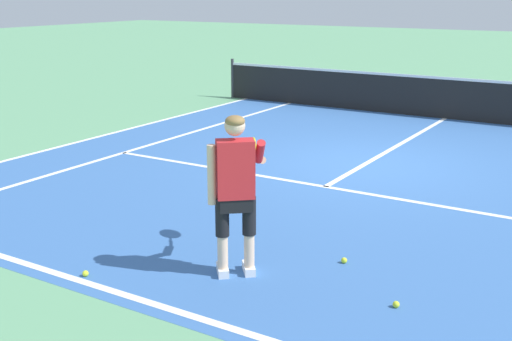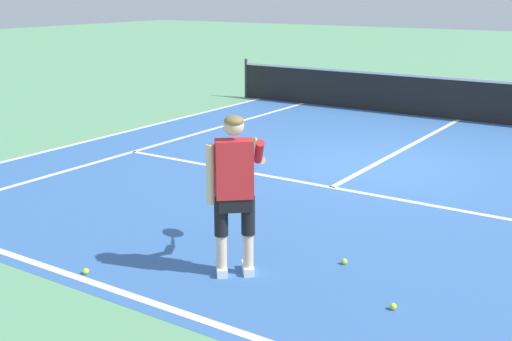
{
  "view_description": "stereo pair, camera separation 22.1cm",
  "coord_description": "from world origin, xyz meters",
  "px_view_note": "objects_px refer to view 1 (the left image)",
  "views": [
    {
      "loc": [
        4.09,
        -10.27,
        2.91
      ],
      "look_at": [
        0.58,
        -4.57,
        1.05
      ],
      "focal_mm": 45.84,
      "sensor_mm": 36.0,
      "label": 1
    },
    {
      "loc": [
        4.27,
        -10.15,
        2.91
      ],
      "look_at": [
        0.58,
        -4.57,
        1.05
      ],
      "focal_mm": 45.84,
      "sensor_mm": 36.0,
      "label": 2
    }
  ],
  "objects_px": {
    "tennis_ball_by_baseline": "(344,260)",
    "tennis_ball_mid_court": "(396,304)",
    "tennis_player": "(236,184)",
    "tennis_ball_near_feet": "(85,274)"
  },
  "relations": [
    {
      "from": "tennis_ball_near_feet",
      "to": "tennis_ball_by_baseline",
      "type": "relative_size",
      "value": 1.0
    },
    {
      "from": "tennis_ball_near_feet",
      "to": "tennis_ball_by_baseline",
      "type": "height_order",
      "value": "same"
    },
    {
      "from": "tennis_player",
      "to": "tennis_ball_near_feet",
      "type": "height_order",
      "value": "tennis_player"
    },
    {
      "from": "tennis_player",
      "to": "tennis_ball_by_baseline",
      "type": "relative_size",
      "value": 25.95
    },
    {
      "from": "tennis_ball_near_feet",
      "to": "tennis_player",
      "type": "bearing_deg",
      "value": 34.16
    },
    {
      "from": "tennis_player",
      "to": "tennis_ball_by_baseline",
      "type": "height_order",
      "value": "tennis_player"
    },
    {
      "from": "tennis_player",
      "to": "tennis_ball_near_feet",
      "type": "bearing_deg",
      "value": -145.84
    },
    {
      "from": "tennis_ball_by_baseline",
      "to": "tennis_ball_mid_court",
      "type": "relative_size",
      "value": 1.0
    },
    {
      "from": "tennis_ball_by_baseline",
      "to": "tennis_ball_mid_court",
      "type": "height_order",
      "value": "same"
    },
    {
      "from": "tennis_ball_by_baseline",
      "to": "tennis_ball_mid_court",
      "type": "xyz_separation_m",
      "value": [
        0.85,
        -0.7,
        0.0
      ]
    }
  ]
}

